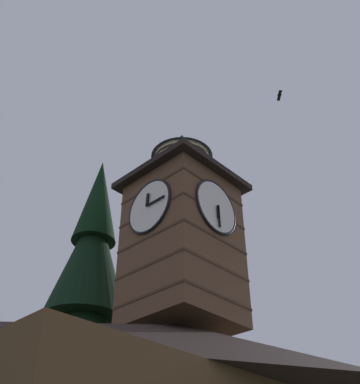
% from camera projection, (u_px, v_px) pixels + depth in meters
% --- Properties ---
extents(clock_tower, '(4.14, 4.14, 8.85)m').
position_uv_depth(clock_tower, '(182.00, 231.00, 18.59)').
color(clock_tower, brown).
rests_on(clock_tower, building_main).
extents(pine_tree_behind, '(6.20, 6.20, 16.15)m').
position_uv_depth(pine_tree_behind, '(79.00, 364.00, 17.71)').
color(pine_tree_behind, '#473323').
rests_on(pine_tree_behind, ground_plane).
extents(flying_bird_high, '(0.60, 0.59, 0.12)m').
position_uv_depth(flying_bird_high, '(279.00, 95.00, 23.93)').
color(flying_bird_high, black).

